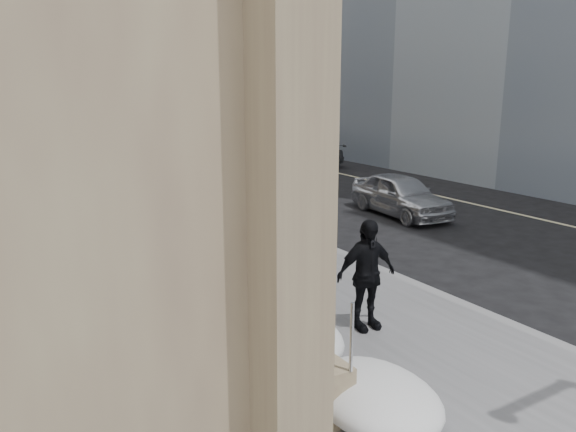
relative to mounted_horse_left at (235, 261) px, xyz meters
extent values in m
plane|color=black|center=(1.64, -1.51, -1.32)|extent=(140.00, 140.00, 0.00)
cube|color=#59595C|center=(1.64, 8.49, -1.26)|extent=(5.00, 80.00, 0.12)
cube|color=slate|center=(4.26, 8.49, -1.26)|extent=(0.24, 80.00, 0.12)
cube|color=#BFB78C|center=(12.14, 8.49, -1.32)|extent=(0.15, 70.00, 0.01)
cube|color=#816B53|center=(-0.61, 18.49, -0.87)|extent=(1.10, 44.00, 0.90)
cylinder|color=silver|center=(-0.16, 18.49, 0.03)|extent=(0.06, 42.00, 0.06)
cube|color=black|center=(-1.06, 11.49, 2.68)|extent=(0.20, 2.20, 4.50)
cube|color=#816B53|center=(17.14, 8.49, 0.68)|extent=(2.00, 80.00, 4.00)
cylinder|color=#2D2D30|center=(4.54, 12.49, 2.68)|extent=(0.18, 0.18, 8.00)
cylinder|color=#2D2D30|center=(4.54, 32.49, 2.68)|extent=(0.18, 0.18, 8.00)
cube|color=#2D2D30|center=(3.74, 32.49, 6.58)|extent=(1.60, 0.15, 0.12)
cylinder|color=#2D2D30|center=(3.04, 32.49, 6.43)|extent=(0.24, 0.24, 0.30)
cylinder|color=#2D2D30|center=(4.64, 20.49, 1.68)|extent=(0.20, 0.20, 6.00)
cylinder|color=#2D2D30|center=(2.64, 20.49, 4.48)|extent=(4.00, 0.16, 0.16)
imported|color=black|center=(1.14, 20.49, 3.98)|extent=(0.18, 0.22, 1.10)
ellipsoid|color=silver|center=(0.19, -1.51, -0.86)|extent=(1.50, 2.10, 0.68)
ellipsoid|color=silver|center=(0.24, 2.49, -0.84)|extent=(1.60, 2.20, 0.72)
ellipsoid|color=silver|center=(0.14, 6.49, -0.88)|extent=(1.40, 2.00, 0.64)
ellipsoid|color=silver|center=(0.29, 10.49, -0.82)|extent=(1.70, 2.30, 0.76)
ellipsoid|color=silver|center=(0.19, 14.49, -0.87)|extent=(1.50, 2.10, 0.66)
imported|color=#502718|center=(0.00, -0.01, -0.04)|extent=(1.46, 2.83, 2.32)
imported|color=black|center=(0.00, 0.14, 0.75)|extent=(0.66, 0.46, 1.72)
imported|color=#4A2D15|center=(3.61, 4.26, -0.27)|extent=(1.75, 1.90, 1.87)
imported|color=black|center=(3.61, 4.41, 0.54)|extent=(0.93, 0.77, 1.72)
imported|color=black|center=(1.88, -1.31, -0.21)|extent=(1.20, 0.59, 1.97)
imported|color=#BABCC2|center=(8.66, 5.16, -0.62)|extent=(2.06, 4.24, 1.40)
imported|color=#5B5F63|center=(12.57, 16.54, -0.70)|extent=(2.25, 4.46, 1.24)
camera|label=1|loc=(-4.09, -8.43, 3.05)|focal=35.00mm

